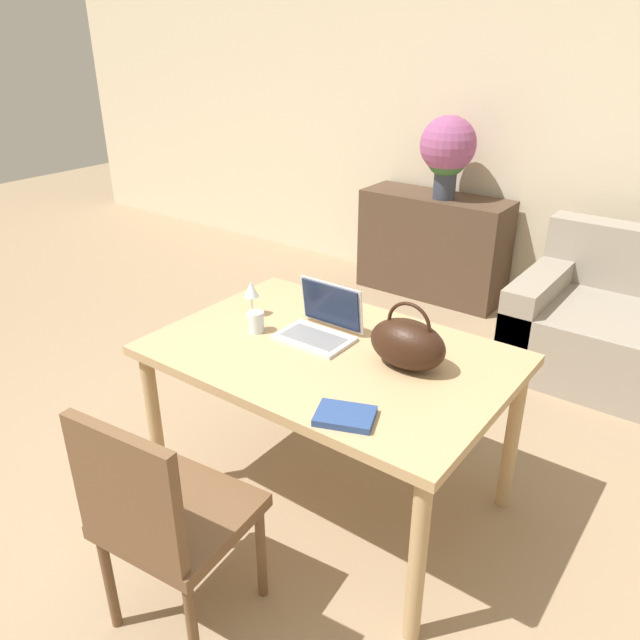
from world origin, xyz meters
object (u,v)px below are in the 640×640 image
at_px(drinking_glass, 256,322).
at_px(flower_vase, 448,150).
at_px(wine_glass, 251,291).
at_px(handbag, 408,343).
at_px(laptop, 322,322).
at_px(chair, 163,514).

bearing_deg(drinking_glass, flower_vase, 97.31).
relative_size(drinking_glass, flower_vase, 0.16).
bearing_deg(drinking_glass, wine_glass, 138.23).
height_order(drinking_glass, wine_glass, wine_glass).
relative_size(drinking_glass, handbag, 0.30).
height_order(laptop, wine_glass, laptop).
distance_m(wine_glass, flower_vase, 2.28).
bearing_deg(laptop, drinking_glass, -150.46).
distance_m(drinking_glass, flower_vase, 2.41).
distance_m(wine_glass, handbag, 0.79).
xyz_separation_m(handbag, flower_vase, (-0.96, 2.25, 0.28)).
distance_m(drinking_glass, wine_glass, 0.18).
height_order(chair, handbag, handbag).
bearing_deg(chair, handbag, 63.42).
height_order(drinking_glass, flower_vase, flower_vase).
distance_m(laptop, flower_vase, 2.32).
distance_m(laptop, wine_glass, 0.38).
xyz_separation_m(laptop, wine_glass, (-0.37, -0.02, 0.06)).
bearing_deg(handbag, laptop, 176.85).
relative_size(chair, wine_glass, 5.64).
bearing_deg(handbag, chair, -110.58).
bearing_deg(drinking_glass, handbag, 9.95).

